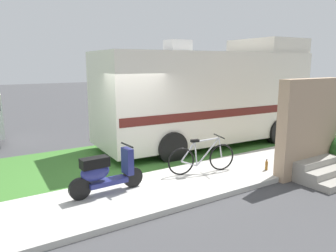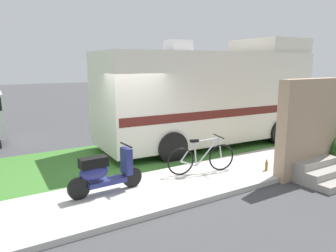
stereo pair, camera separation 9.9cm
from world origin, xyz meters
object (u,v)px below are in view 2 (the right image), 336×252
scooter (103,172)px  bicycle (201,158)px  motorhome_rv (209,95)px  bottle_green (285,162)px  bottle_spare (266,166)px

scooter → bicycle: scooter is taller
motorhome_rv → scooter: bearing=-152.9°
motorhome_rv → bicycle: size_ratio=4.25×
bottle_green → bottle_spare: size_ratio=1.00×
motorhome_rv → bottle_spare: size_ratio=26.32×
motorhome_rv → bottle_green: size_ratio=26.29×
scooter → bottle_green: 4.71m
motorhome_rv → bicycle: (-2.16, -2.43, -1.21)m
bicycle → bottle_spare: bicycle is taller
motorhome_rv → bottle_spare: bearing=-102.1°
bicycle → motorhome_rv: bearing=48.4°
scooter → bicycle: bearing=-1.0°
scooter → bottle_spare: size_ratio=5.81×
bicycle → bottle_spare: (1.48, -0.73, -0.26)m
bottle_green → bottle_spare: same height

